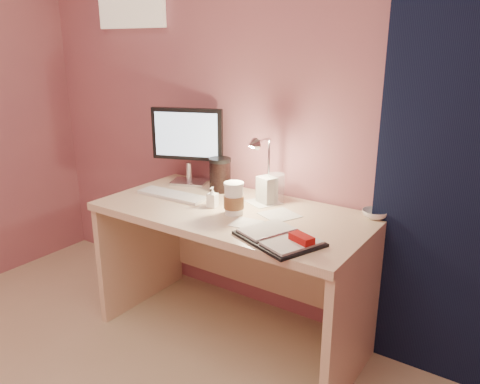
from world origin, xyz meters
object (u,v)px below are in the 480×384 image
Objects in this scene: lotion_bottle at (212,197)px; desk_lamp at (261,163)px; desk at (241,245)px; bowl at (375,214)px; dark_jar at (220,176)px; coffee_cup at (234,199)px; keyboard at (172,195)px; planner at (281,238)px; product_box at (267,190)px; clear_cup at (276,188)px; monitor at (188,139)px.

desk_lamp reaches higher than lotion_bottle.
desk is 0.46m from desk_lamp.
dark_jar is (-0.88, -0.07, 0.07)m from bowl.
desk is 0.42m from dark_jar.
dark_jar reaches higher than coffee_cup.
keyboard is 0.29m from dark_jar.
planner is at bearing -19.82° from lotion_bottle.
product_box reaches higher than bowl.
coffee_cup is at bearing -150.50° from bowl.
product_box is (-0.31, 0.40, 0.06)m from planner.
planner is 0.51m from product_box.
lotion_bottle is (-0.23, -0.25, -0.02)m from clear_cup.
coffee_cup is 0.94× the size of dark_jar.
dark_jar is (-0.28, 0.27, 0.01)m from coffee_cup.
planner is 0.55m from bowl.
keyboard is 0.82m from planner.
coffee_cup is (0.04, -0.12, 0.30)m from desk.
clear_cup is at bearing 47.61° from lotion_bottle.
dark_jar is 1.22× the size of product_box.
coffee_cup reaches higher than planner.
bowl is (0.24, 0.50, 0.01)m from planner.
monitor is at bearing -164.86° from product_box.
planner is at bearing -116.02° from bowl.
lotion_bottle is at bearing -132.39° from clear_cup.
keyboard is 0.54m from desk_lamp.
coffee_cup reaches higher than clear_cup.
monitor is 4.26× the size of lotion_bottle.
lotion_bottle is at bearing -55.69° from monitor.
monitor is 0.51m from lotion_bottle.
monitor reaches higher than desk.
keyboard is at bearing -91.58° from monitor.
monitor reaches higher than planner.
keyboard is (0.09, -0.25, -0.26)m from monitor.
monitor reaches higher than dark_jar.
desk is 0.33m from coffee_cup.
planner is at bearing -24.06° from coffee_cup.
planner is 0.39m from coffee_cup.
dark_jar is at bearing 172.87° from desk_lamp.
coffee_cup is 0.25m from desk_lamp.
lotion_bottle reaches higher than bowl.
keyboard is 2.66× the size of clear_cup.
clear_cup is 0.17m from desk_lamp.
desk_lamp is at bearing -123.85° from clear_cup.
lotion_bottle is (-0.75, -0.31, 0.03)m from bowl.
planner is 3.30× the size of bowl.
keyboard reaches higher than desk.
monitor reaches higher than lotion_bottle.
desk is at bearing -30.73° from dark_jar.
monitor is at bearing 145.47° from lotion_bottle.
desk_lamp reaches higher than keyboard.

